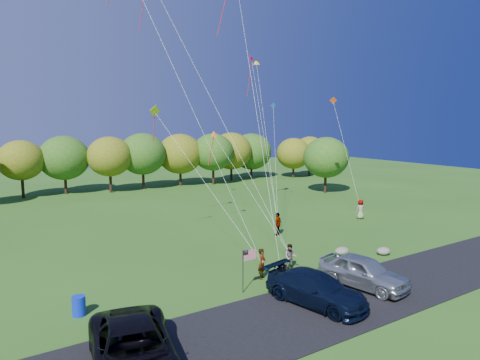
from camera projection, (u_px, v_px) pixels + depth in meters
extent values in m
plane|color=#295618|center=(291.00, 279.00, 26.00)|extent=(140.00, 140.00, 0.00)
cube|color=black|center=(339.00, 302.00, 22.67)|extent=(44.00, 6.00, 0.06)
cylinder|color=#321C12|center=(23.00, 188.00, 50.96)|extent=(0.36, 0.36, 3.16)
ellipsoid|color=#2D6118|center=(21.00, 161.00, 50.51)|extent=(5.35, 5.35, 4.81)
cylinder|color=#321C12|center=(75.00, 185.00, 56.22)|extent=(0.36, 0.36, 2.41)
ellipsoid|color=#1E5817|center=(74.00, 160.00, 55.77)|extent=(6.25, 6.25, 5.62)
cylinder|color=#321C12|center=(112.00, 183.00, 57.36)|extent=(0.36, 0.36, 2.45)
ellipsoid|color=#2D6118|center=(111.00, 158.00, 56.89)|extent=(6.76, 6.76, 6.08)
cylinder|color=#321C12|center=(144.00, 181.00, 58.56)|extent=(0.36, 0.36, 2.78)
ellipsoid|color=#1E5817|center=(143.00, 155.00, 58.07)|extent=(6.66, 6.66, 5.99)
cylinder|color=#321C12|center=(173.00, 178.00, 63.45)|extent=(0.36, 0.36, 2.35)
ellipsoid|color=#1E5817|center=(172.00, 159.00, 63.06)|extent=(5.07, 5.07, 4.56)
cylinder|color=#321C12|center=(205.00, 175.00, 66.38)|extent=(0.36, 0.36, 2.44)
ellipsoid|color=#1E5817|center=(205.00, 152.00, 65.89)|extent=(7.03, 7.03, 6.33)
cylinder|color=#321C12|center=(238.00, 172.00, 68.76)|extent=(0.36, 0.36, 2.65)
ellipsoid|color=#1E5817|center=(238.00, 153.00, 68.34)|extent=(5.33, 5.33, 4.79)
cylinder|color=#321C12|center=(271.00, 171.00, 69.94)|extent=(0.36, 0.36, 2.81)
ellipsoid|color=#1E5817|center=(271.00, 150.00, 69.46)|extent=(6.26, 6.26, 5.64)
cylinder|color=#321C12|center=(285.00, 169.00, 72.41)|extent=(0.36, 0.36, 2.75)
ellipsoid|color=#2D6118|center=(286.00, 152.00, 72.00)|extent=(4.89, 4.89, 4.40)
cylinder|color=#321C12|center=(306.00, 166.00, 76.24)|extent=(0.36, 0.36, 3.02)
ellipsoid|color=#2D6118|center=(306.00, 145.00, 75.72)|extent=(6.89, 6.89, 6.20)
cylinder|color=#321C12|center=(325.00, 182.00, 56.99)|extent=(0.36, 0.36, 2.80)
ellipsoid|color=#1E5817|center=(326.00, 157.00, 56.53)|extent=(6.00, 6.00, 5.40)
imported|color=black|center=(133.00, 351.00, 16.03)|extent=(4.51, 7.28, 1.88)
imported|color=black|center=(316.00, 289.00, 22.29)|extent=(3.52, 6.06, 1.65)
imported|color=#A4ACAF|center=(363.00, 271.00, 24.61)|extent=(3.05, 5.60, 1.81)
imported|color=#4C4C59|center=(262.00, 264.00, 26.03)|extent=(0.82, 0.77, 1.88)
imported|color=#4C4C59|center=(290.00, 257.00, 27.59)|extent=(1.05, 1.01, 1.70)
imported|color=#4C4C59|center=(281.00, 275.00, 24.48)|extent=(1.18, 0.95, 1.59)
imported|color=#4C4C59|center=(278.00, 224.00, 35.93)|extent=(1.23, 0.97, 1.95)
imported|color=#4C4C59|center=(361.00, 209.00, 41.90)|extent=(1.07, 0.85, 1.91)
cube|color=#14391A|center=(120.00, 321.00, 19.74)|extent=(1.68, 0.35, 0.06)
cube|color=#14391A|center=(120.00, 317.00, 19.56)|extent=(1.67, 0.29, 0.51)
cube|color=#14391A|center=(104.00, 329.00, 19.39)|extent=(0.13, 0.43, 0.39)
cube|color=#14391A|center=(134.00, 321.00, 20.14)|extent=(0.13, 0.43, 0.39)
cylinder|color=#0D29C3|center=(79.00, 306.00, 21.13)|extent=(0.66, 0.66, 0.99)
cylinder|color=black|center=(243.00, 272.00, 23.83)|extent=(0.05, 0.05, 2.45)
cube|color=red|center=(250.00, 255.00, 23.95)|extent=(0.88, 0.59, 0.02)
cube|color=navy|center=(246.00, 253.00, 23.79)|extent=(0.35, 0.02, 0.27)
ellipsoid|color=gray|center=(342.00, 251.00, 30.75)|extent=(1.11, 0.87, 0.56)
ellipsoid|color=gray|center=(383.00, 251.00, 30.75)|extent=(1.05, 0.88, 0.55)
cone|color=yellow|center=(256.00, 63.00, 42.86)|extent=(0.79, 0.54, 0.71)
cone|color=#B90D34|center=(252.00, 59.00, 42.53)|extent=(1.01, 0.72, 0.83)
cube|color=#BE430D|center=(333.00, 100.00, 45.33)|extent=(0.66, 0.47, 0.76)
cube|color=#A0CF11|center=(155.00, 111.00, 31.46)|extent=(0.88, 0.27, 0.86)
cube|color=blue|center=(273.00, 106.00, 46.02)|extent=(0.62, 0.23, 0.60)
cone|color=orange|center=(214.00, 135.00, 36.57)|extent=(0.79, 0.47, 0.70)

